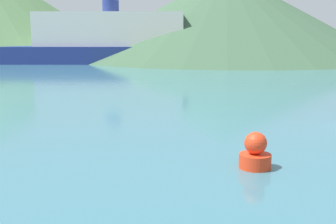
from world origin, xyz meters
TOP-DOWN VIEW (x-y plane):
  - ferry_distant at (-11.94, 56.46)m, footprint 27.51×11.49m
  - buoy_marker at (3.25, 12.62)m, footprint 0.84×0.84m
  - hill_central at (3.08, 69.42)m, footprint 48.55×48.55m

SIDE VIEW (x-z plane):
  - buoy_marker at x=3.25m, z-range -0.09..0.89m
  - ferry_distant at x=-11.94m, z-range -1.17..6.87m
  - hill_central at x=3.08m, z-range 0.00..13.32m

